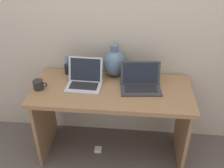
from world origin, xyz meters
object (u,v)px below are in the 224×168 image
object	(u,v)px
laptop_right	(141,82)
coffee_mug	(39,85)
laptop_left	(85,78)
power_brick	(98,149)
green_vase	(115,63)
pen_cup	(68,69)

from	to	relation	value
laptop_right	coffee_mug	size ratio (longest dim) A/B	2.94
laptop_left	power_brick	xyz separation A→B (m)	(0.11, -0.07, -0.80)
laptop_right	power_brick	xyz separation A→B (m)	(-0.39, -0.07, -0.80)
laptop_right	green_vase	distance (m)	0.32
laptop_right	coffee_mug	bearing A→B (deg)	-172.85
laptop_right	pen_cup	size ratio (longest dim) A/B	1.97
green_vase	power_brick	size ratio (longest dim) A/B	4.39
laptop_right	pen_cup	xyz separation A→B (m)	(-0.69, 0.18, -0.01)
laptop_right	pen_cup	world-z (taller)	laptop_right
power_brick	laptop_left	bearing A→B (deg)	146.69
green_vase	pen_cup	xyz separation A→B (m)	(-0.45, -0.02, -0.08)
pen_cup	green_vase	bearing A→B (deg)	2.02
coffee_mug	laptop_left	bearing A→B (deg)	16.08
laptop_left	pen_cup	distance (m)	0.27
laptop_left	laptop_right	bearing A→B (deg)	-0.11
laptop_left	power_brick	world-z (taller)	laptop_left
green_vase	laptop_left	bearing A→B (deg)	-141.71
laptop_left	green_vase	bearing A→B (deg)	38.29
laptop_left	power_brick	size ratio (longest dim) A/B	4.46
green_vase	coffee_mug	world-z (taller)	green_vase
laptop_right	power_brick	bearing A→B (deg)	-169.89
laptop_right	coffee_mug	xyz separation A→B (m)	(-0.88, -0.11, -0.02)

